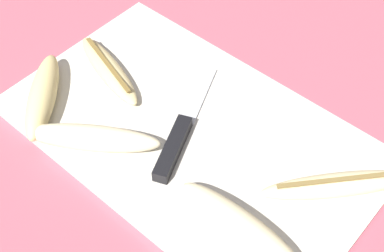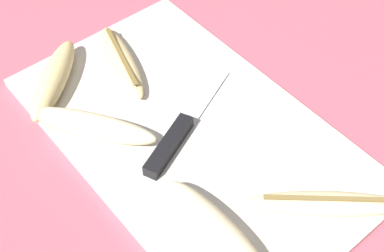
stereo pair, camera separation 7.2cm
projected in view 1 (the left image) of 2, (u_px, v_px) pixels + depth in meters
The scene contains 8 objects.
ground_plane at pixel (192, 136), 0.74m from camera, with size 4.00×4.00×0.00m, color #C65160.
cutting_board at pixel (192, 133), 0.74m from camera, with size 0.51×0.31×0.01m.
knife at pixel (178, 138), 0.71m from camera, with size 0.10×0.21×0.02m.
banana_golden_short at pixel (43, 96), 0.75m from camera, with size 0.13×0.15×0.04m.
banana_soft_right at pixel (338, 185), 0.66m from camera, with size 0.16×0.17×0.02m.
banana_cream_curved at pixel (240, 226), 0.62m from camera, with size 0.17×0.04×0.03m.
banana_spotted_left at pixel (110, 69), 0.79m from camera, with size 0.17×0.08×0.02m.
banana_pale_long at pixel (92, 138), 0.70m from camera, with size 0.17×0.13×0.03m.
Camera 1 is at (0.30, -0.35, 0.58)m, focal length 50.00 mm.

